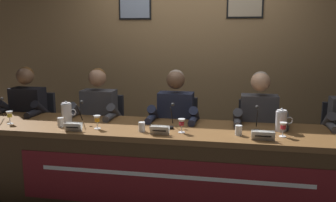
% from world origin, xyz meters
% --- Properties ---
extents(wall_back_panelled, '(5.72, 0.14, 2.60)m').
position_xyz_m(wall_back_panelled, '(-0.00, 1.42, 1.30)').
color(wall_back_panelled, '#937047').
rests_on(wall_back_panelled, ground_plane).
extents(conference_table, '(4.52, 0.75, 0.75)m').
position_xyz_m(conference_table, '(0.00, -0.12, 0.52)').
color(conference_table, brown).
rests_on(conference_table, ground_plane).
extents(chair_far_left, '(0.44, 0.44, 0.92)m').
position_xyz_m(chair_far_left, '(-1.69, 0.56, 0.45)').
color(chair_far_left, black).
rests_on(chair_far_left, ground_plane).
extents(panelist_far_left, '(0.51, 0.48, 1.25)m').
position_xyz_m(panelist_far_left, '(-1.69, 0.36, 0.73)').
color(panelist_far_left, black).
rests_on(panelist_far_left, ground_plane).
extents(juice_glass_far_left, '(0.06, 0.06, 0.12)m').
position_xyz_m(juice_glass_far_left, '(-1.52, -0.15, 0.84)').
color(juice_glass_far_left, white).
rests_on(juice_glass_far_left, conference_table).
extents(chair_left, '(0.44, 0.44, 0.92)m').
position_xyz_m(chair_left, '(-0.84, 0.56, 0.45)').
color(chair_left, black).
rests_on(chair_left, ground_plane).
extents(panelist_left, '(0.51, 0.48, 1.25)m').
position_xyz_m(panelist_left, '(-0.84, 0.36, 0.73)').
color(panelist_left, black).
rests_on(panelist_left, ground_plane).
extents(nameplate_left, '(0.16, 0.06, 0.08)m').
position_xyz_m(nameplate_left, '(-0.81, -0.29, 0.79)').
color(nameplate_left, white).
rests_on(nameplate_left, conference_table).
extents(juice_glass_left, '(0.06, 0.06, 0.12)m').
position_xyz_m(juice_glass_left, '(-0.63, -0.17, 0.84)').
color(juice_glass_left, white).
rests_on(juice_glass_left, conference_table).
extents(water_cup_left, '(0.06, 0.06, 0.08)m').
position_xyz_m(water_cup_left, '(-0.99, -0.16, 0.79)').
color(water_cup_left, silver).
rests_on(water_cup_left, conference_table).
extents(microphone_left, '(0.06, 0.17, 0.22)m').
position_xyz_m(microphone_left, '(-0.86, -0.04, 0.83)').
color(microphone_left, black).
rests_on(microphone_left, conference_table).
extents(chair_center, '(0.44, 0.44, 0.92)m').
position_xyz_m(chair_center, '(0.00, 0.56, 0.45)').
color(chair_center, black).
rests_on(chair_center, ground_plane).
extents(panelist_center, '(0.51, 0.48, 1.25)m').
position_xyz_m(panelist_center, '(0.00, 0.36, 0.73)').
color(panelist_center, black).
rests_on(panelist_center, ground_plane).
extents(nameplate_center, '(0.17, 0.06, 0.08)m').
position_xyz_m(nameplate_center, '(-0.03, -0.25, 0.79)').
color(nameplate_center, white).
rests_on(nameplate_center, conference_table).
extents(juice_glass_center, '(0.06, 0.06, 0.12)m').
position_xyz_m(juice_glass_center, '(0.15, -0.15, 0.84)').
color(juice_glass_center, white).
rests_on(juice_glass_center, conference_table).
extents(water_cup_center, '(0.06, 0.06, 0.08)m').
position_xyz_m(water_cup_center, '(-0.20, -0.18, 0.79)').
color(water_cup_center, silver).
rests_on(water_cup_center, conference_table).
extents(microphone_center, '(0.06, 0.17, 0.22)m').
position_xyz_m(microphone_center, '(0.03, 0.00, 0.83)').
color(microphone_center, black).
rests_on(microphone_center, conference_table).
extents(chair_right, '(0.44, 0.44, 0.92)m').
position_xyz_m(chair_right, '(0.84, 0.56, 0.45)').
color(chair_right, black).
rests_on(chair_right, ground_plane).
extents(panelist_right, '(0.51, 0.48, 1.25)m').
position_xyz_m(panelist_right, '(0.84, 0.36, 0.73)').
color(panelist_right, black).
rests_on(panelist_right, ground_plane).
extents(nameplate_right, '(0.19, 0.06, 0.08)m').
position_xyz_m(nameplate_right, '(0.84, -0.26, 0.79)').
color(nameplate_right, white).
rests_on(nameplate_right, conference_table).
extents(juice_glass_right, '(0.06, 0.06, 0.12)m').
position_xyz_m(juice_glass_right, '(1.01, -0.12, 0.84)').
color(juice_glass_right, white).
rests_on(juice_glass_right, conference_table).
extents(water_cup_right, '(0.06, 0.06, 0.08)m').
position_xyz_m(water_cup_right, '(0.64, -0.13, 0.79)').
color(water_cup_right, silver).
rests_on(water_cup_right, conference_table).
extents(microphone_right, '(0.06, 0.17, 0.22)m').
position_xyz_m(microphone_right, '(0.80, 0.03, 0.83)').
color(microphone_right, black).
rests_on(microphone_right, conference_table).
extents(water_pitcher_left_side, '(0.15, 0.10, 0.21)m').
position_xyz_m(water_pitcher_left_side, '(-1.01, 0.02, 0.85)').
color(water_pitcher_left_side, silver).
rests_on(water_pitcher_left_side, conference_table).
extents(water_pitcher_right_side, '(0.15, 0.10, 0.21)m').
position_xyz_m(water_pitcher_right_side, '(1.02, 0.07, 0.85)').
color(water_pitcher_right_side, silver).
rests_on(water_pitcher_right_side, conference_table).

